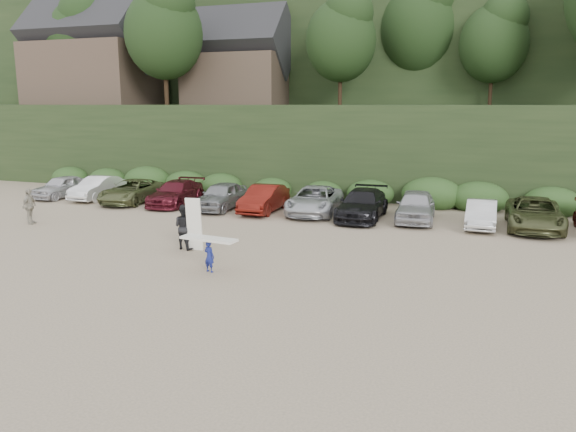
% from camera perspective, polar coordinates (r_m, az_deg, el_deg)
% --- Properties ---
extents(ground, '(120.00, 120.00, 0.00)m').
position_cam_1_polar(ground, '(21.84, -1.97, -4.86)').
color(ground, tan).
rests_on(ground, ground).
extents(hillside_backdrop, '(90.00, 41.50, 28.00)m').
position_cam_1_polar(hillside_backdrop, '(56.23, 11.80, 16.36)').
color(hillside_backdrop, black).
rests_on(hillside_backdrop, ground).
extents(parked_cars, '(33.82, 6.06, 1.63)m').
position_cam_1_polar(parked_cars, '(31.50, 1.25, 1.59)').
color(parked_cars, silver).
rests_on(parked_cars, ground).
extents(distant_walker, '(0.68, 1.15, 1.84)m').
position_cam_1_polar(distant_walker, '(31.70, -24.79, 0.91)').
color(distant_walker, gray).
rests_on(distant_walker, ground).
extents(child_surfer, '(2.22, 0.83, 1.30)m').
position_cam_1_polar(child_surfer, '(20.74, -8.03, -3.31)').
color(child_surfer, navy).
rests_on(child_surfer, ground).
extents(adult_surfer, '(1.41, 0.90, 2.26)m').
position_cam_1_polar(adult_surfer, '(24.15, -10.41, -1.07)').
color(adult_surfer, black).
rests_on(adult_surfer, ground).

